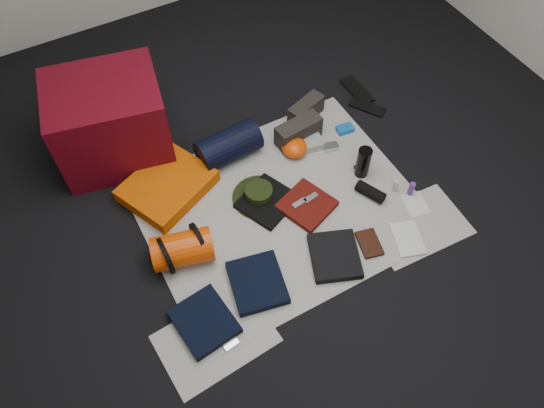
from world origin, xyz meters
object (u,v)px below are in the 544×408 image
navy_duffel (229,145)px  water_bottle (363,162)px  red_cabinet (110,122)px  stuff_sack (183,249)px  compact_camera (331,147)px  paperback_book (369,243)px  sleeping_pad (167,186)px

navy_duffel → water_bottle: bearing=-42.1°
red_cabinet → navy_duffel: red_cabinet is taller
stuff_sack → water_bottle: size_ratio=1.52×
stuff_sack → water_bottle: bearing=0.9°
navy_duffel → compact_camera: 0.67m
stuff_sack → paperback_book: stuff_sack is taller
navy_duffel → stuff_sack: bearing=-139.0°
red_cabinet → compact_camera: (1.22, -0.66, -0.25)m
stuff_sack → paperback_book: 1.07m
stuff_sack → navy_duffel: navy_duffel is taller
sleeping_pad → water_bottle: (1.12, -0.47, 0.06)m
navy_duffel → water_bottle: 0.85m
red_cabinet → water_bottle: (1.28, -0.92, -0.16)m
compact_camera → paperback_book: 0.75m
navy_duffel → paperback_book: (0.41, -0.99, -0.09)m
red_cabinet → sleeping_pad: (0.15, -0.45, -0.23)m
sleeping_pad → compact_camera: bearing=-10.9°
paperback_book → stuff_sack: bearing=169.4°
stuff_sack → navy_duffel: bearing=44.6°
sleeping_pad → water_bottle: water_bottle is taller
red_cabinet → paperback_book: red_cabinet is taller
water_bottle → red_cabinet: bearing=144.1°
compact_camera → paperback_book: size_ratio=0.54×
sleeping_pad → compact_camera: 1.08m
water_bottle → paperback_book: (-0.26, -0.46, -0.10)m
red_cabinet → paperback_book: size_ratio=3.73×
red_cabinet → sleeping_pad: red_cabinet is taller
navy_duffel → water_bottle: water_bottle is taller
navy_duffel → paperback_book: size_ratio=2.25×
compact_camera → navy_duffel: bearing=170.7°
red_cabinet → paperback_book: (1.02, -1.38, -0.26)m
paperback_book → navy_duffel: bearing=126.2°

